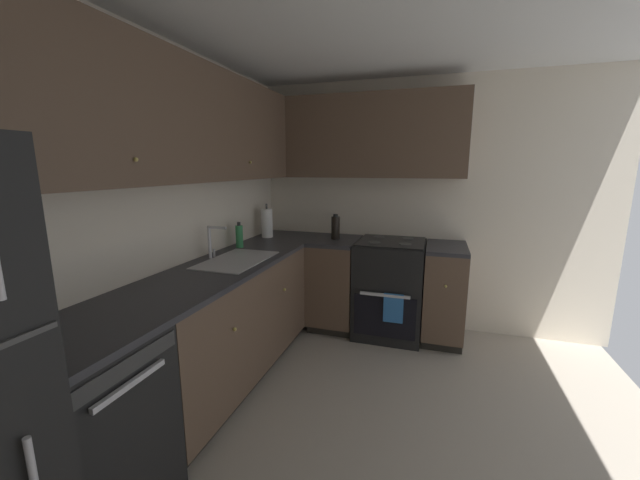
# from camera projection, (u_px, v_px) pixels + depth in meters

# --- Properties ---
(ground_plane) EXTENTS (3.84, 3.23, 0.02)m
(ground_plane) POSITION_uv_depth(u_px,v_px,m) (398.00, 466.00, 2.00)
(ground_plane) COLOR #A89E8E
(wall_back) EXTENTS (3.94, 0.05, 2.41)m
(wall_back) POSITION_uv_depth(u_px,v_px,m) (134.00, 231.00, 2.25)
(wall_back) COLOR beige
(wall_back) RESTS_ON ground_plane
(wall_right) EXTENTS (0.05, 3.33, 2.41)m
(wall_right) POSITION_uv_depth(u_px,v_px,m) (423.00, 207.00, 3.58)
(wall_right) COLOR beige
(wall_right) RESTS_ON ground_plane
(dishwasher) EXTENTS (0.60, 0.63, 0.87)m
(dishwasher) POSITION_uv_depth(u_px,v_px,m) (80.00, 435.00, 1.61)
(dishwasher) COLOR black
(dishwasher) RESTS_ON ground_plane
(lower_cabinets_back) EXTENTS (1.75, 0.62, 0.87)m
(lower_cabinets_back) POSITION_uv_depth(u_px,v_px,m) (225.00, 326.00, 2.72)
(lower_cabinets_back) COLOR brown
(lower_cabinets_back) RESTS_ON ground_plane
(countertop_back) EXTENTS (2.96, 0.60, 0.03)m
(countertop_back) POSITION_uv_depth(u_px,v_px,m) (222.00, 268.00, 2.63)
(countertop_back) COLOR #2D2D33
(countertop_back) RESTS_ON lower_cabinets_back
(lower_cabinets_right) EXTENTS (0.62, 1.42, 0.87)m
(lower_cabinets_right) POSITION_uv_depth(u_px,v_px,m) (381.00, 289.00, 3.53)
(lower_cabinets_right) COLOR brown
(lower_cabinets_right) RESTS_ON ground_plane
(countertop_right) EXTENTS (0.60, 1.42, 0.03)m
(countertop_right) POSITION_uv_depth(u_px,v_px,m) (383.00, 244.00, 3.44)
(countertop_right) COLOR #2D2D33
(countertop_right) RESTS_ON lower_cabinets_right
(oven_range) EXTENTS (0.68, 0.62, 1.05)m
(oven_range) POSITION_uv_depth(u_px,v_px,m) (390.00, 287.00, 3.52)
(oven_range) COLOR black
(oven_range) RESTS_ON ground_plane
(upper_cabinets_back) EXTENTS (2.64, 0.34, 0.75)m
(upper_cabinets_back) POSITION_uv_depth(u_px,v_px,m) (181.00, 123.00, 2.33)
(upper_cabinets_back) COLOR brown
(upper_cabinets_right) EXTENTS (0.32, 1.97, 0.75)m
(upper_cabinets_right) POSITION_uv_depth(u_px,v_px,m) (357.00, 137.00, 3.46)
(upper_cabinets_right) COLOR brown
(sink) EXTENTS (0.66, 0.40, 0.10)m
(sink) POSITION_uv_depth(u_px,v_px,m) (237.00, 266.00, 2.76)
(sink) COLOR #B7B7BC
(sink) RESTS_ON countertop_back
(faucet) EXTENTS (0.07, 0.16, 0.25)m
(faucet) POSITION_uv_depth(u_px,v_px,m) (212.00, 239.00, 2.79)
(faucet) COLOR silver
(faucet) RESTS_ON countertop_back
(soap_bottle) EXTENTS (0.06, 0.06, 0.22)m
(soap_bottle) POSITION_uv_depth(u_px,v_px,m) (239.00, 236.00, 3.18)
(soap_bottle) COLOR #338C4C
(soap_bottle) RESTS_ON countertop_back
(paper_towel_roll) EXTENTS (0.11, 0.11, 0.34)m
(paper_towel_roll) POSITION_uv_depth(u_px,v_px,m) (267.00, 223.00, 3.64)
(paper_towel_roll) COLOR white
(paper_towel_roll) RESTS_ON countertop_back
(oil_bottle) EXTENTS (0.08, 0.08, 0.24)m
(oil_bottle) POSITION_uv_depth(u_px,v_px,m) (335.00, 228.00, 3.55)
(oil_bottle) COLOR black
(oil_bottle) RESTS_ON countertop_right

